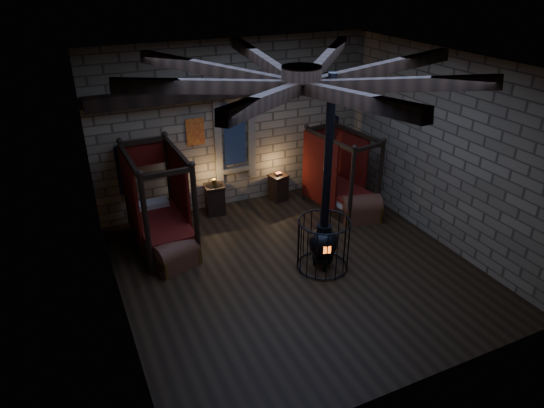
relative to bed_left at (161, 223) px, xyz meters
name	(u,v)px	position (x,y,z in m)	size (l,w,h in m)	color
room	(299,90)	(2.30, -2.06, 3.20)	(7.02, 7.02, 4.29)	black
bed_left	(161,223)	(0.00, 0.00, 0.00)	(1.17, 2.15, 2.22)	black
bed_right	(338,189)	(4.60, -0.05, -0.06)	(1.26, 2.03, 1.99)	black
trunk_left	(176,255)	(0.05, -1.04, -0.26)	(1.02, 0.82, 0.65)	brown
trunk_right	(361,209)	(4.72, -0.94, -0.24)	(1.05, 0.81, 0.69)	brown
nightstand_left	(215,199)	(1.58, 0.93, -0.15)	(0.54, 0.52, 0.95)	black
nightstand_right	(278,187)	(3.37, 0.96, -0.18)	(0.54, 0.53, 0.79)	black
stove	(323,240)	(2.83, -2.33, 0.10)	(1.08, 1.08, 4.05)	black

